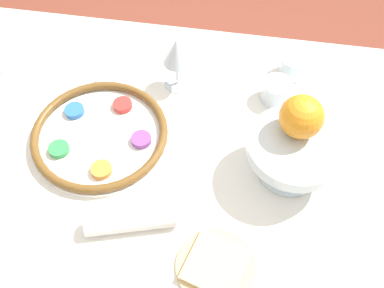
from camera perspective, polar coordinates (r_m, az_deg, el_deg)
ground_plane at (r=1.70m, az=-2.28°, el=-16.53°), size 8.00×8.00×0.00m
dining_table at (r=1.35m, az=-2.81°, el=-11.46°), size 1.43×0.95×0.75m
seder_plate at (r=1.07m, az=-11.61°, el=1.19°), size 0.32×0.32×0.03m
wine_glass at (r=1.10m, az=-1.97°, el=11.44°), size 0.07×0.07×0.15m
fruit_stand at (r=0.97m, az=12.86°, el=-0.77°), size 0.20×0.20×0.11m
orange_fruit at (r=0.93m, az=13.75°, el=3.38°), size 0.09×0.09×0.09m
bread_plate at (r=0.91m, az=3.07°, el=-15.17°), size 0.16×0.16×0.02m
napkin_roll at (r=0.94m, az=-7.80°, el=-9.76°), size 0.19×0.09×0.04m
cup_mid at (r=1.21m, az=12.85°, el=9.66°), size 0.07×0.07×0.06m
cup_far at (r=1.14m, az=10.67°, el=6.66°), size 0.07×0.07×0.06m
fork_left at (r=1.26m, az=-10.20°, el=10.93°), size 0.04×0.20×0.01m
fork_right at (r=1.25m, az=-8.86°, el=10.82°), size 0.03×0.20×0.01m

